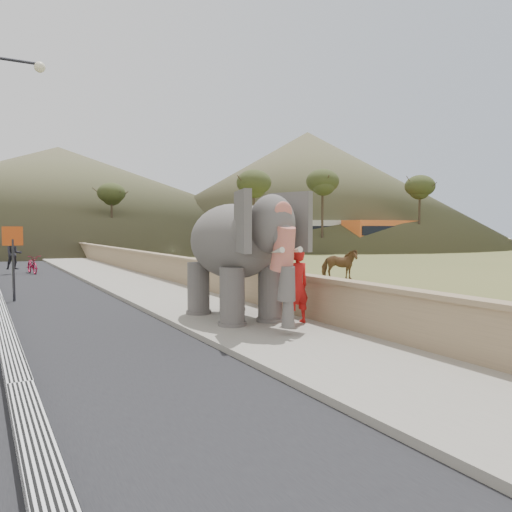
# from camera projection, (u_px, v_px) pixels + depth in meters

# --- Properties ---
(ground) EXTENTS (160.00, 160.00, 0.00)m
(ground) POSITION_uv_depth(u_px,v_px,m) (327.00, 358.00, 9.02)
(ground) COLOR olive
(ground) RESTS_ON ground
(walkway) EXTENTS (3.00, 120.00, 0.15)m
(walkway) POSITION_uv_depth(u_px,v_px,m) (155.00, 292.00, 17.73)
(walkway) COLOR #9E9687
(walkway) RESTS_ON ground
(parapet) EXTENTS (0.30, 120.00, 1.10)m
(parapet) POSITION_uv_depth(u_px,v_px,m) (198.00, 277.00, 18.50)
(parapet) COLOR tan
(parapet) RESTS_ON ground
(lamppost) EXTENTS (1.76, 0.36, 8.00)m
(lamppost) POSITION_uv_depth(u_px,v_px,m) (2.00, 150.00, 16.16)
(lamppost) COLOR #313036
(lamppost) RESTS_ON ground
(signboard) EXTENTS (0.60, 0.08, 2.40)m
(signboard) POSITION_uv_depth(u_px,v_px,m) (13.00, 251.00, 15.69)
(signboard) COLOR #2D2D33
(signboard) RESTS_ON ground
(cow) EXTENTS (1.71, 1.69, 1.40)m
(cow) POSITION_uv_depth(u_px,v_px,m) (339.00, 264.00, 22.61)
(cow) COLOR brown
(cow) RESTS_ON ground
(distant_car) EXTENTS (4.55, 3.25, 1.44)m
(distant_car) POSITION_uv_depth(u_px,v_px,m) (252.00, 246.00, 45.84)
(distant_car) COLOR #ACADB3
(distant_car) RESTS_ON ground
(bus_white) EXTENTS (11.28, 4.78, 3.10)m
(bus_white) POSITION_uv_depth(u_px,v_px,m) (321.00, 236.00, 49.47)
(bus_white) COLOR beige
(bus_white) RESTS_ON ground
(bus_orange) EXTENTS (11.19, 3.51, 3.10)m
(bus_orange) POSITION_uv_depth(u_px,v_px,m) (389.00, 236.00, 50.67)
(bus_orange) COLOR orange
(bus_orange) RESTS_ON ground
(hill_right) EXTENTS (56.00, 56.00, 16.00)m
(hill_right) POSITION_uv_depth(u_px,v_px,m) (307.00, 188.00, 71.42)
(hill_right) COLOR brown
(hill_right) RESTS_ON ground
(hill_far) EXTENTS (80.00, 80.00, 14.00)m
(hill_far) POSITION_uv_depth(u_px,v_px,m) (59.00, 196.00, 72.07)
(hill_far) COLOR brown
(hill_far) RESTS_ON ground
(elephant_and_man) EXTENTS (2.35, 4.13, 2.95)m
(elephant_and_man) POSITION_uv_depth(u_px,v_px,m) (234.00, 258.00, 12.22)
(elephant_and_man) COLOR slate
(elephant_and_man) RESTS_ON ground
(motorcyclist) EXTENTS (1.70, 1.86, 1.84)m
(motorcyclist) POSITION_uv_depth(u_px,v_px,m) (25.00, 260.00, 25.34)
(motorcyclist) COLOR maroon
(motorcyclist) RESTS_ON ground
(trees) EXTENTS (47.41, 43.46, 8.60)m
(trees) POSITION_uv_depth(u_px,v_px,m) (154.00, 209.00, 37.10)
(trees) COLOR #473828
(trees) RESTS_ON ground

